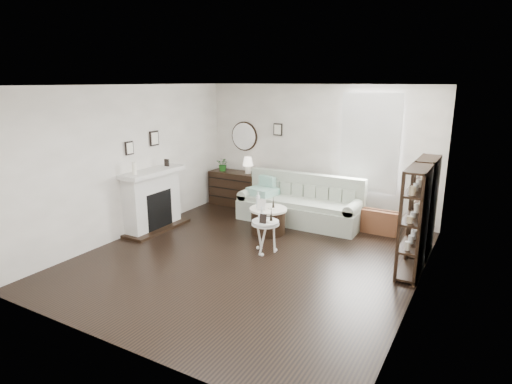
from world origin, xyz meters
The scene contains 18 objects.
room centered at (0.73, 2.70, 1.60)m, with size 5.50×5.50×5.50m.
fireplace centered at (-2.32, 0.30, 0.54)m, with size 0.50×1.40×1.84m.
shelf_unit_far centered at (2.33, 1.55, 0.80)m, with size 0.30×0.80×1.60m.
shelf_unit_near centered at (2.33, 0.65, 0.80)m, with size 0.30×0.80×1.60m.
sofa centered at (-0.05, 2.08, 0.32)m, with size 2.45×0.85×0.95m.
quilt centered at (-0.85, 1.95, 0.56)m, with size 0.55×0.45×0.14m, color #248457.
suitcase centered at (1.51, 2.17, 0.22)m, with size 0.67×0.22×0.44m, color brown.
dresser centered at (-1.84, 2.47, 0.39)m, with size 1.15×0.50×0.77m.
table_lamp centered at (-1.50, 2.47, 0.95)m, with size 0.23×0.23×0.37m, color white, non-canonical shape.
potted_plant centered at (-2.13, 2.42, 0.92)m, with size 0.28×0.24×0.31m, color #1D5A19.
drum_table centered at (-0.30, 1.17, 0.24)m, with size 0.69×0.69×0.48m.
pedestal_table centered at (0.10, 0.31, 0.50)m, with size 0.46×0.46×0.55m.
eiffel_drum centered at (-0.23, 1.22, 0.58)m, with size 0.11×0.11×0.20m, color black, non-canonical shape.
bottle_drum centered at (-0.48, 1.10, 0.63)m, with size 0.07×0.07×0.30m, color silver.
card_frame_drum centered at (-0.35, 1.00, 0.58)m, with size 0.15×0.01×0.20m, color white.
eiffel_ped centered at (0.19, 0.34, 0.65)m, with size 0.12×0.12×0.20m, color black, non-canonical shape.
flask_ped centered at (0.02, 0.33, 0.67)m, with size 0.12×0.12×0.23m, color silver, non-canonical shape.
card_frame_ped centered at (0.12, 0.20, 0.63)m, with size 0.11×0.01×0.15m, color black.
Camera 1 is at (3.22, -5.52, 2.76)m, focal length 30.00 mm.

